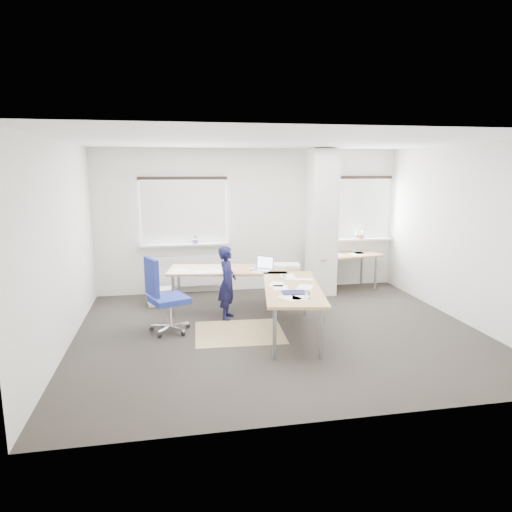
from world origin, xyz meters
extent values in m
plane|color=#2A2622|center=(0.00, 0.00, 0.00)|extent=(6.00, 6.00, 0.00)
cube|color=beige|center=(0.00, 2.50, 1.40)|extent=(6.00, 0.04, 2.80)
cube|color=beige|center=(0.00, -2.50, 1.40)|extent=(6.00, 0.04, 2.80)
cube|color=beige|center=(-3.00, 0.00, 1.40)|extent=(0.04, 5.00, 2.80)
cube|color=beige|center=(3.00, 0.00, 1.40)|extent=(0.04, 5.00, 2.80)
cube|color=white|center=(0.00, 0.00, 2.80)|extent=(6.00, 5.00, 0.04)
cube|color=beige|center=(1.30, 1.95, 1.39)|extent=(0.50, 0.50, 2.78)
cube|color=white|center=(-1.30, 2.47, 1.60)|extent=(1.60, 0.04, 1.20)
cube|color=white|center=(-1.30, 2.43, 1.60)|extent=(1.60, 0.02, 1.20)
cube|color=white|center=(-1.30, 2.40, 0.98)|extent=(1.70, 0.20, 0.04)
cube|color=white|center=(2.30, 2.47, 1.60)|extent=(1.20, 0.04, 1.20)
cube|color=white|center=(2.30, 2.43, 1.60)|extent=(1.20, 0.02, 1.20)
cube|color=white|center=(2.30, 2.40, 0.98)|extent=(1.30, 0.20, 0.04)
cube|color=white|center=(-1.30, 2.42, 0.45)|extent=(1.40, 0.10, 0.60)
cylinder|color=#6C4496|center=(-1.10, 2.38, 1.04)|extent=(0.12, 0.12, 0.08)
imported|color=#305E25|center=(-1.10, 2.38, 1.08)|extent=(0.09, 0.06, 0.17)
cylinder|color=#984C3A|center=(2.30, 2.38, 1.04)|extent=(0.12, 0.12, 0.08)
imported|color=#305E25|center=(2.30, 2.38, 1.08)|extent=(0.09, 0.07, 0.17)
cube|color=#978252|center=(-0.60, 0.06, 0.00)|extent=(1.37, 1.18, 0.01)
cube|color=white|center=(-1.77, 1.79, 0.14)|extent=(0.52, 0.40, 0.28)
cube|color=#946740|center=(-0.62, 1.22, 0.71)|extent=(2.11, 1.14, 0.04)
cube|color=#946740|center=(0.16, -0.14, 0.71)|extent=(1.14, 2.11, 0.04)
cylinder|color=gray|center=(-1.56, 1.08, 0.34)|extent=(0.05, 0.05, 0.69)
cylinder|color=gray|center=(-1.45, 1.67, 0.34)|extent=(0.05, 0.05, 0.69)
cylinder|color=gray|center=(0.32, 1.36, 0.34)|extent=(0.05, 0.05, 0.69)
cylinder|color=gray|center=(-0.29, -0.97, 0.34)|extent=(0.05, 0.05, 0.69)
cylinder|color=gray|center=(0.30, -1.07, 0.34)|extent=(0.05, 0.05, 0.69)
cylinder|color=gray|center=(0.61, 0.70, 0.34)|extent=(0.05, 0.05, 0.69)
cube|color=#B7B7BC|center=(-0.07, 0.98, 0.74)|extent=(0.40, 0.39, 0.01)
cube|color=#B7B7BC|center=(0.01, 1.07, 0.85)|extent=(0.28, 0.24, 0.22)
cube|color=silver|center=(0.01, 1.07, 0.85)|extent=(0.24, 0.21, 0.19)
cube|color=white|center=(0.35, 0.21, 0.74)|extent=(0.46, 0.25, 0.02)
cube|color=#16173D|center=(0.09, -0.48, 0.74)|extent=(0.34, 0.27, 0.01)
cube|color=white|center=(0.39, 1.10, 0.77)|extent=(0.50, 0.39, 0.07)
imported|color=white|center=(0.17, 0.36, 0.76)|extent=(0.09, 0.09, 0.07)
cylinder|color=silver|center=(0.20, -0.77, 0.78)|extent=(0.07, 0.07, 0.10)
cube|color=#946740|center=(1.85, 2.15, 0.71)|extent=(1.50, 0.93, 0.04)
cylinder|color=gray|center=(1.31, 1.80, 0.34)|extent=(0.05, 0.05, 0.69)
cylinder|color=gray|center=(2.49, 2.01, 0.34)|extent=(0.05, 0.05, 0.69)
cylinder|color=gray|center=(1.22, 2.29, 0.34)|extent=(0.05, 0.05, 0.69)
cylinder|color=gray|center=(2.40, 2.50, 0.34)|extent=(0.05, 0.05, 0.69)
cube|color=#B7B7BC|center=(1.47, 2.22, 0.74)|extent=(0.40, 0.38, 0.01)
cube|color=#B7B7BC|center=(1.41, 2.31, 0.85)|extent=(0.29, 0.23, 0.22)
cube|color=silver|center=(1.41, 2.31, 0.85)|extent=(0.25, 0.19, 0.19)
cylinder|color=white|center=(2.20, 2.46, 0.74)|extent=(0.10, 0.10, 0.02)
cylinder|color=white|center=(2.20, 2.46, 0.93)|extent=(0.02, 0.16, 0.38)
cylinder|color=white|center=(2.20, 2.34, 1.15)|extent=(0.02, 0.29, 0.13)
cone|color=white|center=(2.20, 2.20, 1.13)|extent=(0.14, 0.16, 0.17)
cube|color=navy|center=(-1.61, 0.29, 0.51)|extent=(0.66, 0.66, 0.09)
cube|color=navy|center=(-1.85, 0.19, 0.88)|extent=(0.23, 0.43, 0.55)
cylinder|color=silver|center=(-1.61, 0.29, 0.30)|extent=(0.07, 0.07, 0.38)
cylinder|color=black|center=(-1.35, 0.39, 0.04)|extent=(0.07, 0.06, 0.07)
cylinder|color=black|center=(-1.63, 0.57, 0.04)|extent=(0.04, 0.07, 0.07)
cylinder|color=black|center=(-1.89, 0.36, 0.04)|extent=(0.07, 0.05, 0.07)
cylinder|color=black|center=(-1.77, 0.04, 0.04)|extent=(0.06, 0.07, 0.07)
cylinder|color=black|center=(-1.43, 0.07, 0.04)|extent=(0.07, 0.07, 0.07)
imported|color=black|center=(-0.68, 0.76, 0.60)|extent=(0.40, 0.50, 1.20)
camera|label=1|loc=(-1.55, -6.37, 2.44)|focal=32.00mm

